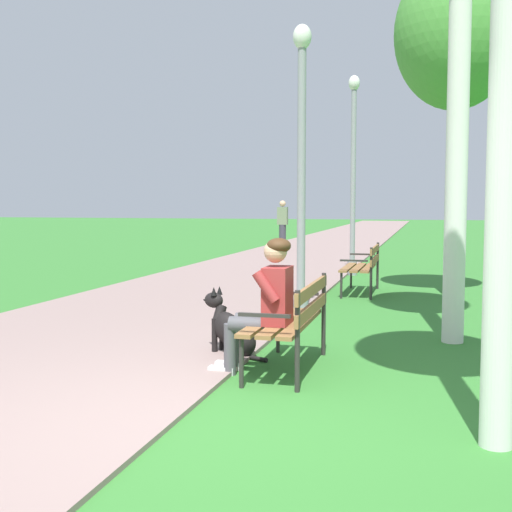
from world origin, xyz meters
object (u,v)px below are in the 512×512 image
Objects in this scene: lamp_post_mid at (353,173)px; pedestrian_distant at (283,226)px; park_bench_near at (293,316)px; person_seated_on_near_bench at (266,300)px; birch_tree_third at (456,34)px; dog_black at (232,331)px; park_bench_mid at (364,264)px; lamp_post_near at (301,170)px.

lamp_post_mid is 2.59× the size of pedestrian_distant.
person_seated_on_near_bench is (-0.21, -0.21, 0.17)m from park_bench_near.
birch_tree_third reaches higher than park_bench_near.
lamp_post_mid is at bearing 87.74° from dog_black.
park_bench_near and park_bench_mid have the same top height.
park_bench_mid is (0.13, 5.44, 0.00)m from park_bench_near.
lamp_post_mid reaches higher than person_seated_on_near_bench.
pedestrian_distant is (-4.91, 9.17, -3.45)m from birch_tree_third.
lamp_post_near is at bearing -124.89° from birch_tree_third.
pedestrian_distant is at bearing 115.15° from lamp_post_mid.
lamp_post_near reaches higher than person_seated_on_near_bench.
pedestrian_distant is (-2.63, 14.20, 0.58)m from dog_black.
dog_black is at bearing -92.26° from lamp_post_mid.
lamp_post_near is at bearing 82.31° from dog_black.
person_seated_on_near_bench is 6.90m from birch_tree_third.
birch_tree_third is (1.99, 2.85, 2.30)m from lamp_post_near.
park_bench_mid is 5.66m from person_seated_on_near_bench.
person_seated_on_near_bench is at bearing -107.56° from birch_tree_third.
dog_black is 2.80m from lamp_post_near.
person_seated_on_near_bench is 0.88m from dog_black.
dog_black is at bearing -114.40° from birch_tree_third.
park_bench_near reaches higher than dog_black.
park_bench_mid reaches higher than dog_black.
park_bench_near is at bearing -87.26° from lamp_post_mid.
lamp_post_near reaches higher than park_bench_mid.
park_bench_near is at bearing -80.72° from lamp_post_near.
dog_black is at bearing -97.69° from lamp_post_near.
pedestrian_distant is at bearing 100.49° from dog_black.
lamp_post_near reaches higher than pedestrian_distant.
birch_tree_third is at bearing 65.60° from dog_black.
dog_black is 0.19× the size of lamp_post_mid.
birch_tree_third reaches higher than person_seated_on_near_bench.
person_seated_on_near_bench is 0.76× the size of pedestrian_distant.
birch_tree_third is (1.44, -0.04, 3.78)m from park_bench_mid.
lamp_post_near is at bearing 99.28° from park_bench_near.
lamp_post_near is (-0.42, 2.56, 1.48)m from park_bench_near.
person_seated_on_near_bench is at bearing -85.64° from lamp_post_near.
dog_black is 8.18m from lamp_post_mid.
lamp_post_near is (0.29, 2.18, 1.74)m from dog_black.
person_seated_on_near_bench reaches higher than park_bench_near.
birch_tree_third is (1.77, 5.61, 3.61)m from person_seated_on_near_bench.
park_bench_near is 1.20× the size of person_seated_on_near_bench.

